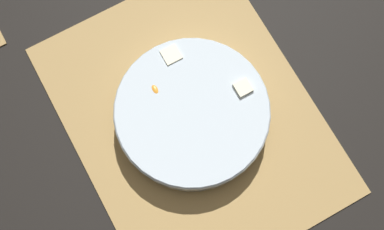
{
  "coord_description": "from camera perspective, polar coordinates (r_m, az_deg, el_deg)",
  "views": [
    {
      "loc": [
        0.2,
        -0.11,
        0.89
      ],
      "look_at": [
        0.0,
        0.0,
        0.03
      ],
      "focal_mm": 50.0,
      "sensor_mm": 36.0,
      "label": 1
    }
  ],
  "objects": [
    {
      "name": "bamboo_mat_center",
      "position": [
        0.92,
        0.0,
        -0.38
      ],
      "size": [
        0.51,
        0.4,
        0.01
      ],
      "color": "#A8844C",
      "rests_on": "ground_plane"
    },
    {
      "name": "ground_plane",
      "position": [
        0.92,
        0.0,
        -0.43
      ],
      "size": [
        6.0,
        6.0,
        0.0
      ],
      "primitive_type": "plane",
      "color": "black"
    },
    {
      "name": "fruit_salad_bowl",
      "position": [
        0.89,
        0.04,
        0.16
      ],
      "size": [
        0.26,
        0.26,
        0.06
      ],
      "color": "silver",
      "rests_on": "bamboo_mat_center"
    }
  ]
}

